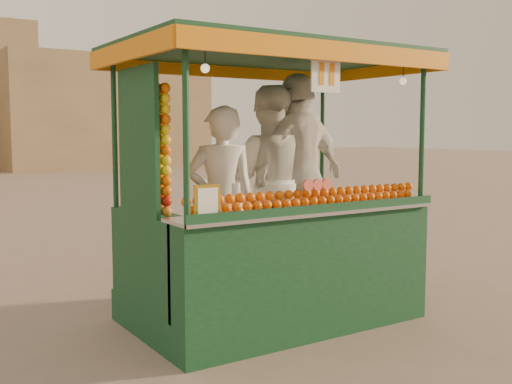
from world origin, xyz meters
TOP-DOWN VIEW (x-y plane):
  - ground at (0.00, 0.00)m, footprint 90.00×90.00m
  - building_right at (7.00, 24.00)m, footprint 9.00×6.00m
  - juice_cart at (0.40, -0.23)m, footprint 2.57×1.67m
  - vendor_left at (-0.02, -0.11)m, footprint 0.67×0.55m
  - vendor_middle at (0.68, 0.23)m, footprint 1.10×1.07m
  - vendor_right at (0.98, 0.14)m, footprint 1.19×0.68m

SIDE VIEW (x-z plane):
  - ground at x=0.00m, z-range 0.00..0.00m
  - juice_cart at x=0.40m, z-range -0.41..1.93m
  - vendor_left at x=-0.02m, z-range 0.27..1.85m
  - vendor_middle at x=0.68m, z-range 0.27..2.06m
  - vendor_right at x=0.98m, z-range 0.27..2.18m
  - building_right at x=7.00m, z-range 0.00..5.00m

